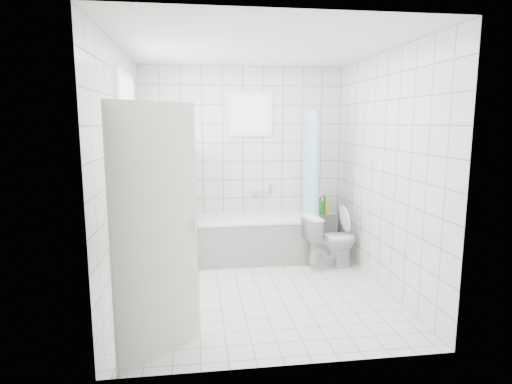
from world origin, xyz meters
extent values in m
plane|color=white|center=(0.00, 0.00, 0.00)|extent=(3.00, 3.00, 0.00)
plane|color=white|center=(0.00, 0.00, 2.60)|extent=(3.00, 3.00, 0.00)
cube|color=white|center=(0.00, 1.50, 1.30)|extent=(2.80, 0.02, 2.60)
cube|color=white|center=(0.00, -1.50, 1.30)|extent=(2.80, 0.02, 2.60)
cube|color=white|center=(-1.40, 0.00, 1.30)|extent=(0.02, 3.00, 2.60)
cube|color=white|center=(1.40, 0.00, 1.30)|extent=(0.02, 3.00, 2.60)
cube|color=white|center=(-1.35, 0.30, 1.60)|extent=(0.01, 0.90, 1.40)
cube|color=white|center=(0.10, 1.46, 1.95)|extent=(0.50, 0.01, 0.50)
cube|color=white|center=(-1.31, 0.30, 0.86)|extent=(0.18, 1.02, 0.08)
cube|color=silver|center=(-0.96, -1.21, 1.00)|extent=(0.61, 0.58, 2.00)
cube|color=white|center=(0.10, 1.12, 0.28)|extent=(1.64, 0.75, 0.55)
cube|color=white|center=(0.10, 1.12, 0.57)|extent=(1.66, 0.77, 0.03)
cube|color=white|center=(-0.79, 1.07, 0.75)|extent=(0.15, 0.85, 1.50)
cube|color=white|center=(1.13, 1.38, 0.28)|extent=(0.40, 0.24, 0.55)
imported|color=white|center=(1.03, 0.65, 0.35)|extent=(0.74, 0.50, 0.70)
cylinder|color=silver|center=(0.87, 1.10, 2.00)|extent=(0.02, 0.80, 0.02)
cube|color=silver|center=(0.20, 1.46, 0.85)|extent=(0.18, 0.06, 0.06)
imported|color=silver|center=(-1.30, 0.25, 0.99)|extent=(0.20, 0.20, 0.18)
imported|color=#BE5FB4|center=(-1.30, 0.58, 1.00)|extent=(0.10, 0.10, 0.19)
imported|color=#FF63B9|center=(-1.30, -0.08, 1.06)|extent=(0.15, 0.15, 0.33)
cylinder|color=#FAFF1A|center=(1.17, 1.28, 0.69)|extent=(0.06, 0.06, 0.27)
cylinder|color=red|center=(1.11, 1.41, 0.67)|extent=(0.06, 0.06, 0.23)
cylinder|color=green|center=(1.10, 1.29, 0.65)|extent=(0.06, 0.06, 0.20)
cylinder|color=blue|center=(1.19, 1.41, 0.67)|extent=(0.06, 0.06, 0.24)
camera|label=1|loc=(-0.64, -4.46, 1.85)|focal=30.00mm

